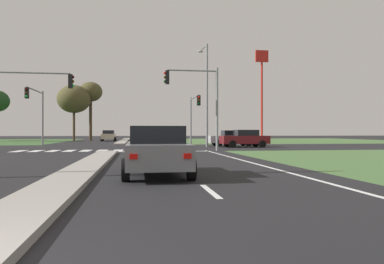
{
  "coord_description": "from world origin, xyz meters",
  "views": [
    {
      "loc": [
        1.83,
        -2.99,
        1.35
      ],
      "look_at": [
        6.29,
        26.91,
        1.36
      ],
      "focal_mm": 34.87,
      "sensor_mm": 36.0,
      "label": 1
    }
  ],
  "objects": [
    {
      "name": "traffic_signal_near_right",
      "position": [
        6.26,
        23.4,
        4.08
      ],
      "size": [
        3.95,
        0.32,
        6.02
      ],
      "color": "gray",
      "rests_on": "ground"
    },
    {
      "name": "traffic_signal_far_left",
      "position": [
        -7.6,
        34.42,
        3.88
      ],
      "size": [
        0.32,
        5.84,
        5.53
      ],
      "color": "gray",
      "rests_on": "ground"
    },
    {
      "name": "street_lamp_second",
      "position": [
        8.13,
        30.44,
        5.26
      ],
      "size": [
        0.57,
        2.56,
        9.36
      ],
      "color": "gray",
      "rests_on": "ground"
    },
    {
      "name": "grass_verge_far_right",
      "position": [
        25.5,
        54.5,
        0.0
      ],
      "size": [
        35.0,
        35.0,
        0.01
      ],
      "primitive_type": "cube",
      "color": "#476B38",
      "rests_on": "ground"
    },
    {
      "name": "car_silver_third",
      "position": [
        10.96,
        32.07,
        0.78
      ],
      "size": [
        4.51,
        2.05,
        1.52
      ],
      "rotation": [
        0.0,
        0.0,
        1.57
      ],
      "color": "#B7B7BC",
      "rests_on": "ground"
    },
    {
      "name": "treeline_third",
      "position": [
        -7.89,
        57.48,
        6.52
      ],
      "size": [
        5.17,
        5.17,
        8.74
      ],
      "color": "#423323",
      "rests_on": "ground"
    },
    {
      "name": "treeline_fourth",
      "position": [
        -5.49,
        58.62,
        7.69
      ],
      "size": [
        3.73,
        3.73,
        9.42
      ],
      "color": "#423323",
      "rests_on": "ground"
    },
    {
      "name": "lane_dash_third",
      "position": [
        3.5,
        17.34,
        0.01
      ],
      "size": [
        0.14,
        2.0,
        0.01
      ],
      "primitive_type": "cube",
      "color": "silver",
      "rests_on": "ground"
    },
    {
      "name": "car_maroon_near",
      "position": [
        11.38,
        29.15,
        0.79
      ],
      "size": [
        4.22,
        2.1,
        1.55
      ],
      "rotation": [
        0.0,
        0.0,
        1.57
      ],
      "color": "maroon",
      "rests_on": "ground"
    },
    {
      "name": "crosswalk_bar_seventh",
      "position": [
        0.5,
        24.8,
        0.01
      ],
      "size": [
        0.7,
        2.8,
        0.01
      ],
      "primitive_type": "cube",
      "color": "silver",
      "rests_on": "ground"
    },
    {
      "name": "median_island_near",
      "position": [
        0.0,
        11.0,
        0.07
      ],
      "size": [
        1.2,
        22.0,
        0.14
      ],
      "primitive_type": "cube",
      "color": "gray",
      "rests_on": "ground"
    },
    {
      "name": "crosswalk_bar_near",
      "position": [
        -6.4,
        24.8,
        0.01
      ],
      "size": [
        0.7,
        2.8,
        0.01
      ],
      "primitive_type": "cube",
      "color": "silver",
      "rests_on": "ground"
    },
    {
      "name": "car_beige_fourth",
      "position": [
        -2.31,
        54.1,
        0.83
      ],
      "size": [
        2.08,
        4.51,
        1.62
      ],
      "rotation": [
        0.0,
        0.0,
        3.14
      ],
      "color": "#BCAD8E",
      "rests_on": "ground"
    },
    {
      "name": "fastfood_pole_sign",
      "position": [
        19.01,
        46.61,
        9.16
      ],
      "size": [
        1.8,
        0.4,
        12.68
      ],
      "color": "red",
      "rests_on": "ground"
    },
    {
      "name": "median_island_far",
      "position": [
        0.0,
        55.0,
        0.07
      ],
      "size": [
        1.2,
        36.0,
        0.14
      ],
      "primitive_type": "cube",
      "color": "gray",
      "rests_on": "ground"
    },
    {
      "name": "crosswalk_bar_fifth",
      "position": [
        -1.8,
        24.8,
        0.01
      ],
      "size": [
        0.7,
        2.8,
        0.01
      ],
      "primitive_type": "cube",
      "color": "silver",
      "rests_on": "ground"
    },
    {
      "name": "lane_dash_second",
      "position": [
        3.5,
        11.34,
        0.01
      ],
      "size": [
        0.14,
        2.0,
        0.01
      ],
      "primitive_type": "cube",
      "color": "silver",
      "rests_on": "ground"
    },
    {
      "name": "ground_plane",
      "position": [
        0.0,
        30.0,
        0.0
      ],
      "size": [
        200.0,
        200.0,
        0.0
      ],
      "primitive_type": "plane",
      "color": "black"
    },
    {
      "name": "lane_dash_near",
      "position": [
        3.5,
        5.34,
        0.01
      ],
      "size": [
        0.14,
        2.0,
        0.01
      ],
      "primitive_type": "cube",
      "color": "silver",
      "rests_on": "ground"
    },
    {
      "name": "car_grey_second",
      "position": [
        2.45,
        8.73,
        0.78
      ],
      "size": [
        2.03,
        4.48,
        1.53
      ],
      "color": "slate",
      "rests_on": "ground"
    },
    {
      "name": "edge_line_right",
      "position": [
        6.85,
        12.0,
        0.01
      ],
      "size": [
        0.14,
        24.0,
        0.01
      ],
      "primitive_type": "cube",
      "color": "silver",
      "rests_on": "ground"
    },
    {
      "name": "traffic_signal_far_right",
      "position": [
        7.6,
        34.48,
        3.58
      ],
      "size": [
        0.32,
        5.51,
        5.1
      ],
      "color": "gray",
      "rests_on": "ground"
    },
    {
      "name": "crosswalk_bar_second",
      "position": [
        -5.25,
        24.8,
        0.01
      ],
      "size": [
        0.7,
        2.8,
        0.01
      ],
      "primitive_type": "cube",
      "color": "silver",
      "rests_on": "ground"
    },
    {
      "name": "crosswalk_bar_third",
      "position": [
        -4.1,
        24.8,
        0.01
      ],
      "size": [
        0.7,
        2.8,
        0.01
      ],
      "primitive_type": "cube",
      "color": "silver",
      "rests_on": "ground"
    },
    {
      "name": "crosswalk_bar_sixth",
      "position": [
        -0.65,
        24.8,
        0.01
      ],
      "size": [
        0.7,
        2.8,
        0.01
      ],
      "primitive_type": "cube",
      "color": "silver",
      "rests_on": "ground"
    },
    {
      "name": "stop_bar_near",
      "position": [
        3.8,
        23.0,
        0.01
      ],
      "size": [
        6.4,
        0.5,
        0.01
      ],
      "primitive_type": "cube",
      "color": "silver",
      "rests_on": "ground"
    },
    {
      "name": "traffic_signal_near_left",
      "position": [
        -5.65,
        23.4,
        3.9
      ],
      "size": [
        5.31,
        0.32,
        5.6
      ],
      "color": "gray",
      "rests_on": "ground"
    },
    {
      "name": "crosswalk_bar_fourth",
      "position": [
        -2.95,
        24.8,
        0.01
      ],
      "size": [
        0.7,
        2.8,
        0.01
      ],
      "primitive_type": "cube",
      "color": "silver",
      "rests_on": "ground"
    },
    {
      "name": "lane_dash_fourth",
      "position": [
        3.5,
        23.34,
        0.01
      ],
      "size": [
        0.14,
        2.0,
        0.01
      ],
      "primitive_type": "cube",
      "color": "silver",
      "rests_on": "ground"
    }
  ]
}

